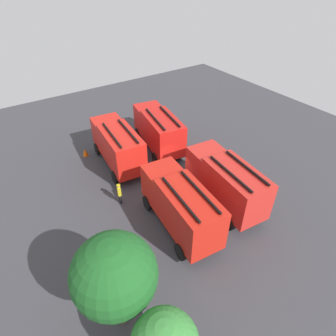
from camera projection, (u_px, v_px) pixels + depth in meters
The scene contains 10 objects.
ground_plane at pixel (168, 181), 23.83m from camera, with size 46.49×46.49×0.00m, color #38383D.
fire_truck_0 at pixel (226, 181), 20.52m from camera, with size 7.42×3.36×3.88m.
fire_truck_1 at pixel (158, 129), 26.64m from camera, with size 7.52×3.78×3.88m.
fire_truck_2 at pixel (180, 204), 18.60m from camera, with size 7.42×3.37×3.88m.
fire_truck_3 at pixel (117, 144), 24.48m from camera, with size 7.41×3.34×3.88m.
firefighter_0 at pixel (119, 193), 21.22m from camera, with size 0.47×0.34×1.74m.
firefighter_1 at pixel (206, 153), 25.57m from camera, with size 0.46×0.31×1.72m.
tree_1 at pixel (114, 275), 12.39m from camera, with size 3.87×3.87×6.01m.
traffic_cone_0 at pixel (85, 152), 26.69m from camera, with size 0.51×0.51×0.73m, color #F2600C.
traffic_cone_1 at pixel (160, 169), 24.68m from camera, with size 0.48×0.48×0.69m, color #F2600C.
Camera 1 is at (-15.22, 10.32, 15.21)m, focal length 30.40 mm.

